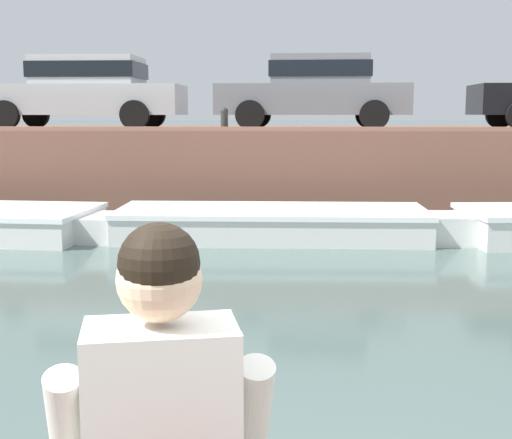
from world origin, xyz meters
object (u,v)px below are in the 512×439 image
at_px(boat_moored_central_white, 287,224).
at_px(mooring_bollard_mid, 224,118).
at_px(car_left_inner_silver, 84,89).
at_px(car_centre_grey, 315,89).

bearing_deg(boat_moored_central_white, mooring_bollard_mid, 119.82).
relative_size(car_left_inner_silver, car_centre_grey, 1.07).
bearing_deg(boat_moored_central_white, car_centre_grey, 81.37).
bearing_deg(car_centre_grey, car_left_inner_silver, 179.98).
height_order(boat_moored_central_white, car_left_inner_silver, car_left_inner_silver).
relative_size(boat_moored_central_white, car_left_inner_silver, 1.36).
bearing_deg(car_centre_grey, mooring_bollard_mid, -134.90).
xyz_separation_m(car_left_inner_silver, car_centre_grey, (5.01, -0.00, -0.00)).
distance_m(boat_moored_central_white, car_centre_grey, 4.59).
bearing_deg(mooring_bollard_mid, car_left_inner_silver, 150.50).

